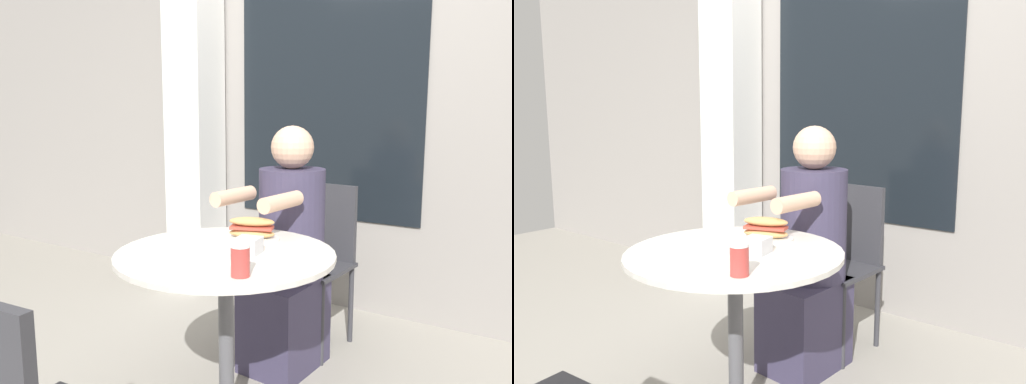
{
  "view_description": "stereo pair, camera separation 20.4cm",
  "coord_description": "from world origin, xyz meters",
  "views": [
    {
      "loc": [
        1.07,
        -1.5,
        1.25
      ],
      "look_at": [
        0.0,
        0.22,
        0.93
      ],
      "focal_mm": 35.0,
      "sensor_mm": 36.0,
      "label": 1
    },
    {
      "loc": [
        1.24,
        -1.38,
        1.25
      ],
      "look_at": [
        0.0,
        0.22,
        0.93
      ],
      "focal_mm": 35.0,
      "sensor_mm": 36.0,
      "label": 2
    }
  ],
  "objects": [
    {
      "name": "sandwich_on_plate",
      "position": [
        -0.01,
        0.21,
        0.77
      ],
      "size": [
        0.23,
        0.23,
        0.1
      ],
      "rotation": [
        0.0,
        0.0,
        0.34
      ],
      "color": "white",
      "rests_on": "cafe_table"
    },
    {
      "name": "cafe_table",
      "position": [
        0.0,
        0.0,
        0.55
      ],
      "size": [
        0.84,
        0.84,
        0.73
      ],
      "color": "beige",
      "rests_on": "ground_plane"
    },
    {
      "name": "diner_chair",
      "position": [
        -0.04,
        0.94,
        0.52
      ],
      "size": [
        0.41,
        0.41,
        0.87
      ],
      "rotation": [
        0.0,
        0.0,
        3.06
      ],
      "color": "#333338",
      "rests_on": "ground_plane"
    },
    {
      "name": "storefront_wall",
      "position": [
        -0.0,
        1.5,
        1.4
      ],
      "size": [
        8.0,
        0.09,
        2.8
      ],
      "color": "gray",
      "rests_on": "ground_plane"
    },
    {
      "name": "napkin_box",
      "position": [
        0.09,
        0.03,
        0.76
      ],
      "size": [
        0.1,
        0.1,
        0.06
      ],
      "rotation": [
        0.0,
        0.0,
        0.17
      ],
      "color": "silver",
      "rests_on": "cafe_table"
    },
    {
      "name": "drink_cup",
      "position": [
        0.21,
        -0.21,
        0.79
      ],
      "size": [
        0.07,
        0.07,
        0.11
      ],
      "color": "#B73D38",
      "rests_on": "cafe_table"
    },
    {
      "name": "seated_diner",
      "position": [
        -0.05,
        0.6,
        0.53
      ],
      "size": [
        0.36,
        0.59,
        1.2
      ],
      "rotation": [
        0.0,
        0.0,
        3.06
      ],
      "color": "#38334C",
      "rests_on": "ground_plane"
    },
    {
      "name": "lattice_pillar",
      "position": [
        -1.17,
        1.28,
        1.2
      ],
      "size": [
        0.31,
        0.31,
        2.4
      ],
      "color": "silver",
      "rests_on": "ground_plane"
    }
  ]
}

